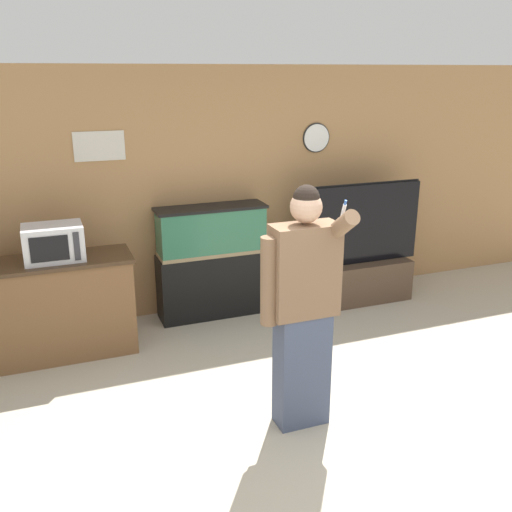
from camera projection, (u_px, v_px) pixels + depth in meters
name	position (u px, v px, depth m)	size (l,w,h in m)	color
ground_plane	(334.00, 468.00, 3.82)	(18.00, 18.00, 0.00)	#B2A893
wall_back_paneled	(205.00, 192.00, 6.08)	(10.00, 0.08, 2.60)	#A87A4C
counter_island	(50.00, 309.00, 5.20)	(1.51, 0.55, 0.93)	brown
microwave	(54.00, 243.00, 5.03)	(0.51, 0.38, 0.32)	silver
aquarium_on_stand	(212.00, 262.00, 6.05)	(1.16, 0.36, 1.20)	black
tv_on_stand	(358.00, 268.00, 6.47)	(1.49, 0.40, 1.37)	#4C3828
person_standing	(302.00, 306.00, 4.04)	(0.57, 0.43, 1.82)	#424C66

